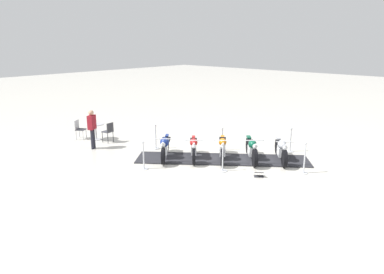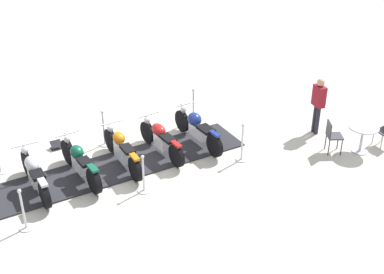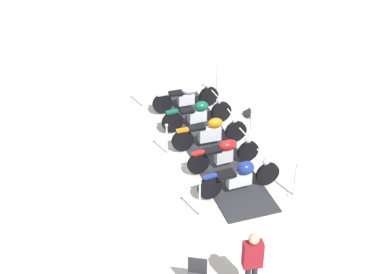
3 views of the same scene
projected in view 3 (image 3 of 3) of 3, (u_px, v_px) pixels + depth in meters
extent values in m
plane|color=beige|center=(209.00, 146.00, 16.63)|extent=(80.00, 80.00, 0.00)
cube|color=#28282D|center=(209.00, 146.00, 16.62)|extent=(5.25, 6.15, 0.04)
cylinder|color=black|center=(268.00, 174.00, 14.89)|extent=(0.56, 0.50, 0.65)
cylinder|color=black|center=(210.00, 188.00, 14.39)|extent=(0.56, 0.50, 0.65)
cube|color=silver|center=(239.00, 180.00, 14.62)|extent=(0.61, 0.57, 0.35)
ellipsoid|color=navy|center=(246.00, 168.00, 14.50)|extent=(0.58, 0.57, 0.36)
cube|color=black|center=(225.00, 174.00, 14.35)|extent=(0.59, 0.57, 0.08)
cube|color=navy|center=(210.00, 176.00, 14.20)|extent=(0.35, 0.33, 0.06)
cylinder|color=silver|center=(265.00, 166.00, 14.71)|extent=(0.30, 0.27, 0.55)
cylinder|color=silver|center=(263.00, 156.00, 14.50)|extent=(0.45, 0.51, 0.04)
sphere|color=silver|center=(266.00, 161.00, 14.64)|extent=(0.18, 0.18, 0.18)
cylinder|color=black|center=(248.00, 151.00, 15.79)|extent=(0.53, 0.50, 0.62)
cylinder|color=black|center=(198.00, 163.00, 15.30)|extent=(0.53, 0.50, 0.62)
cube|color=silver|center=(224.00, 156.00, 15.52)|extent=(0.50, 0.48, 0.37)
ellipsoid|color=#AD1919|center=(228.00, 145.00, 15.39)|extent=(0.59, 0.58, 0.30)
cube|color=black|center=(212.00, 150.00, 15.26)|extent=(0.55, 0.54, 0.08)
cube|color=#AD1919|center=(198.00, 153.00, 15.12)|extent=(0.34, 0.33, 0.06)
cylinder|color=silver|center=(247.00, 144.00, 15.63)|extent=(0.22, 0.21, 0.54)
cylinder|color=silver|center=(245.00, 134.00, 15.43)|extent=(0.49, 0.52, 0.04)
sphere|color=silver|center=(248.00, 140.00, 15.57)|extent=(0.18, 0.18, 0.18)
cylinder|color=black|center=(236.00, 131.00, 16.65)|extent=(0.58, 0.49, 0.64)
cylinder|color=black|center=(183.00, 141.00, 16.23)|extent=(0.58, 0.49, 0.64)
cube|color=silver|center=(210.00, 134.00, 16.40)|extent=(0.64, 0.57, 0.42)
ellipsoid|color=#D16B0F|center=(215.00, 123.00, 16.26)|extent=(0.52, 0.50, 0.29)
cube|color=black|center=(197.00, 128.00, 16.14)|extent=(0.54, 0.50, 0.08)
cube|color=#D16B0F|center=(183.00, 130.00, 16.04)|extent=(0.37, 0.33, 0.06)
cylinder|color=silver|center=(234.00, 124.00, 16.48)|extent=(0.28, 0.24, 0.54)
cylinder|color=silver|center=(232.00, 114.00, 16.28)|extent=(0.41, 0.52, 0.04)
sphere|color=silver|center=(235.00, 120.00, 16.41)|extent=(0.18, 0.18, 0.18)
cylinder|color=black|center=(221.00, 112.00, 17.59)|extent=(0.57, 0.54, 0.65)
cylinder|color=black|center=(172.00, 122.00, 17.07)|extent=(0.57, 0.54, 0.65)
cube|color=silver|center=(197.00, 116.00, 17.31)|extent=(0.57, 0.54, 0.35)
ellipsoid|color=#0F5138|center=(201.00, 106.00, 17.19)|extent=(0.53, 0.52, 0.31)
cube|color=black|center=(187.00, 111.00, 17.06)|extent=(0.50, 0.49, 0.08)
cube|color=#0F5138|center=(172.00, 112.00, 16.88)|extent=(0.37, 0.36, 0.06)
cylinder|color=silver|center=(219.00, 104.00, 17.41)|extent=(0.29, 0.27, 0.55)
cylinder|color=silver|center=(216.00, 95.00, 17.20)|extent=(0.48, 0.52, 0.04)
sphere|color=silver|center=(219.00, 100.00, 17.34)|extent=(0.18, 0.18, 0.18)
cylinder|color=black|center=(209.00, 96.00, 18.44)|extent=(0.58, 0.50, 0.64)
cylinder|color=black|center=(163.00, 104.00, 18.02)|extent=(0.58, 0.50, 0.64)
cube|color=silver|center=(186.00, 99.00, 18.21)|extent=(0.55, 0.51, 0.35)
ellipsoid|color=#B7BAC1|center=(190.00, 90.00, 18.08)|extent=(0.62, 0.59, 0.32)
cube|color=black|center=(176.00, 93.00, 17.98)|extent=(0.52, 0.49, 0.08)
cube|color=#B7BAC1|center=(162.00, 94.00, 17.83)|extent=(0.37, 0.34, 0.06)
cylinder|color=silver|center=(207.00, 89.00, 18.27)|extent=(0.25, 0.22, 0.55)
cylinder|color=silver|center=(205.00, 80.00, 18.08)|extent=(0.43, 0.53, 0.04)
sphere|color=silver|center=(208.00, 85.00, 18.21)|extent=(0.18, 0.18, 0.18)
cylinder|color=silver|center=(143.00, 107.00, 18.56)|extent=(0.31, 0.31, 0.03)
cylinder|color=silver|center=(142.00, 94.00, 18.30)|extent=(0.05, 0.05, 0.94)
sphere|color=silver|center=(142.00, 80.00, 18.02)|extent=(0.09, 0.09, 0.09)
cylinder|color=silver|center=(250.00, 138.00, 16.96)|extent=(0.34, 0.34, 0.03)
cylinder|color=silver|center=(251.00, 124.00, 16.70)|extent=(0.05, 0.05, 0.96)
sphere|color=silver|center=(252.00, 109.00, 16.42)|extent=(0.09, 0.09, 0.09)
cylinder|color=silver|center=(199.00, 216.00, 14.02)|extent=(0.31, 0.31, 0.03)
cylinder|color=silver|center=(200.00, 200.00, 13.74)|extent=(0.05, 0.05, 0.98)
sphere|color=silver|center=(200.00, 183.00, 13.46)|extent=(0.09, 0.09, 0.09)
cylinder|color=silver|center=(217.00, 95.00, 19.23)|extent=(0.30, 0.30, 0.03)
cylinder|color=silver|center=(217.00, 81.00, 18.95)|extent=(0.05, 0.05, 1.03)
sphere|color=silver|center=(217.00, 66.00, 18.65)|extent=(0.09, 0.09, 0.09)
cylinder|color=silver|center=(293.00, 195.00, 14.69)|extent=(0.31, 0.31, 0.03)
cylinder|color=silver|center=(295.00, 180.00, 14.43)|extent=(0.05, 0.05, 0.95)
sphere|color=silver|center=(297.00, 164.00, 14.15)|extent=(0.09, 0.09, 0.09)
cylinder|color=silver|center=(167.00, 154.00, 16.29)|extent=(0.33, 0.33, 0.03)
cylinder|color=silver|center=(167.00, 140.00, 16.04)|extent=(0.05, 0.05, 0.90)
sphere|color=silver|center=(166.00, 125.00, 15.77)|extent=(0.09, 0.09, 0.09)
cube|color=#333338|center=(248.00, 116.00, 18.07)|extent=(0.36, 0.38, 0.02)
cube|color=black|center=(248.00, 112.00, 18.00)|extent=(0.38, 0.39, 0.12)
cube|color=#2D2D33|center=(198.00, 266.00, 11.65)|extent=(0.40, 0.10, 0.41)
cube|color=maroon|center=(253.00, 254.00, 11.29)|extent=(0.46, 0.39, 0.61)
sphere|color=tan|center=(254.00, 239.00, 11.07)|extent=(0.22, 0.22, 0.22)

